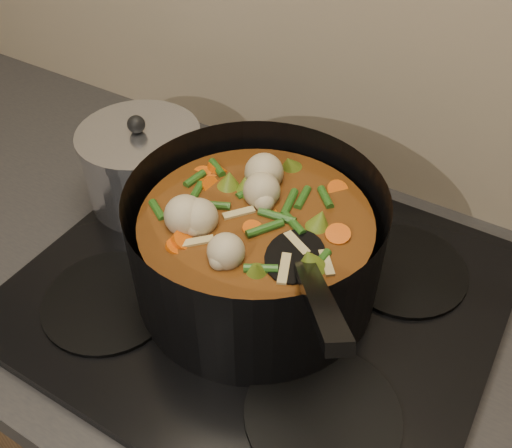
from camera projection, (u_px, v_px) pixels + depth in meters
The scene contains 4 objects.
counter at pixel (259, 445), 1.11m from camera, with size 2.64×0.64×0.91m.
stovetop at pixel (260, 290), 0.80m from camera, with size 0.62×0.54×0.03m.
stockpot at pixel (256, 246), 0.74m from camera, with size 0.43×0.43×0.24m.
saucepan at pixel (143, 166), 0.89m from camera, with size 0.19×0.19×0.15m.
Camera 1 is at (0.26, 1.48, 1.53)m, focal length 40.00 mm.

